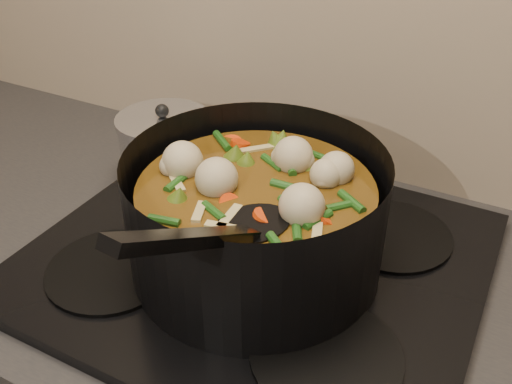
% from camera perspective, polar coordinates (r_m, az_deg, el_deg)
% --- Properties ---
extents(stovetop, '(0.62, 0.54, 0.03)m').
position_cam_1_polar(stovetop, '(0.84, 0.10, -6.58)').
color(stovetop, black).
rests_on(stovetop, counter).
extents(stockpot, '(0.43, 0.51, 0.25)m').
position_cam_1_polar(stockpot, '(0.76, 0.01, -2.62)').
color(stockpot, black).
rests_on(stockpot, stovetop).
extents(saucepan, '(0.16, 0.16, 0.13)m').
position_cam_1_polar(saucepan, '(1.00, -9.05, 4.64)').
color(saucepan, silver).
rests_on(saucepan, stovetop).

